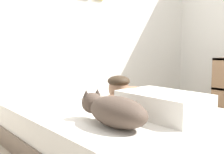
{
  "coord_description": "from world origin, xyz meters",
  "views": [
    {
      "loc": [
        -1.7,
        -1.25,
        0.87
      ],
      "look_at": [
        -0.17,
        0.55,
        0.61
      ],
      "focal_mm": 41.75,
      "sensor_mm": 36.0,
      "label": 1
    }
  ],
  "objects": [
    {
      "name": "dog",
      "position": [
        -0.61,
        0.01,
        0.47
      ],
      "size": [
        0.26,
        0.57,
        0.21
      ],
      "color": "#4C3D33",
      "rests_on": "bed"
    },
    {
      "name": "coffee_cup",
      "position": [
        -0.02,
        0.72,
        0.4
      ],
      "size": [
        0.12,
        0.09,
        0.07
      ],
      "color": "white",
      "rests_on": "bed"
    },
    {
      "name": "cell_phone",
      "position": [
        0.03,
        -0.25,
        0.37
      ],
      "size": [
        0.07,
        0.14,
        0.01
      ],
      "primitive_type": "cube",
      "color": "black",
      "rests_on": "bed"
    },
    {
      "name": "pillow",
      "position": [
        -0.01,
        0.83,
        0.42
      ],
      "size": [
        0.52,
        0.32,
        0.11
      ],
      "primitive_type": "ellipsoid",
      "color": "white",
      "rests_on": "bed"
    },
    {
      "name": "person_lying",
      "position": [
        -0.16,
        0.1,
        0.47
      ],
      "size": [
        0.43,
        0.92,
        0.27
      ],
      "color": "silver",
      "rests_on": "bed"
    },
    {
      "name": "back_wall",
      "position": [
        -0.0,
        1.45,
        1.25
      ],
      "size": [
        4.23,
        0.12,
        2.5
      ],
      "color": "silver",
      "rests_on": "ground"
    },
    {
      "name": "bed",
      "position": [
        -0.27,
        0.24,
        0.18
      ],
      "size": [
        1.44,
        2.01,
        0.36
      ],
      "color": "#726051",
      "rests_on": "ground"
    }
  ]
}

